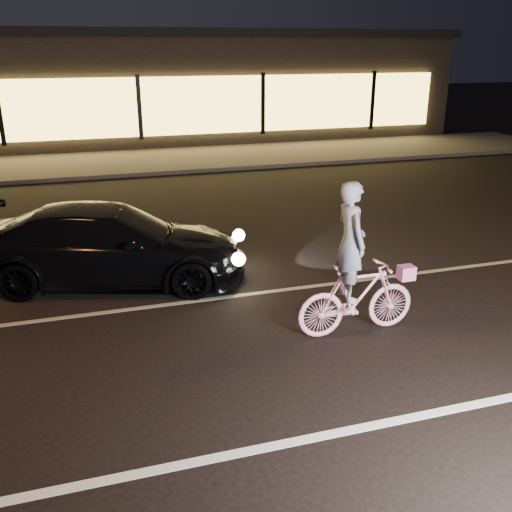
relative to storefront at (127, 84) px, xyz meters
name	(u,v)px	position (x,y,z in m)	size (l,w,h in m)	color
ground	(281,360)	(0.00, -18.97, -2.15)	(90.00, 90.00, 0.00)	black
lane_stripe_near	(331,434)	(0.00, -20.47, -2.14)	(60.00, 0.12, 0.01)	silver
lane_stripe_far	(238,296)	(0.00, -16.97, -2.14)	(60.00, 0.10, 0.01)	gray
sidewalk	(149,161)	(0.00, -5.97, -2.09)	(30.00, 4.00, 0.12)	#383533
storefront	(127,84)	(0.00, 0.00, 0.00)	(25.40, 8.42, 4.20)	black
cyclist	(355,282)	(1.16, -18.57, -1.40)	(1.66, 0.57, 2.09)	#F1468C
sedan	(110,245)	(-1.80, -15.78, -1.52)	(4.66, 2.87, 1.26)	black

